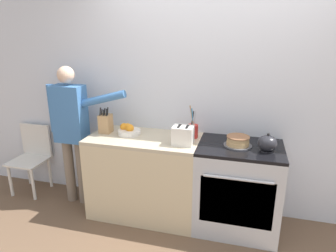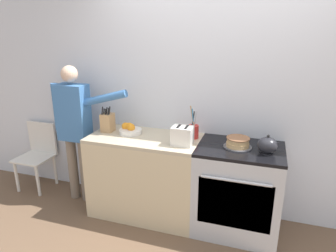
% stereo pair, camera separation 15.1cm
% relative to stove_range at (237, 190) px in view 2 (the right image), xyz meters
% --- Properties ---
extents(ground_plane, '(16.00, 16.00, 0.00)m').
position_rel_stove_range_xyz_m(ground_plane, '(-0.29, -0.30, -0.44)').
color(ground_plane, brown).
extents(wall_back, '(8.00, 0.04, 2.60)m').
position_rel_stove_range_xyz_m(wall_back, '(-0.29, 0.32, 0.86)').
color(wall_back, silver).
rests_on(wall_back, ground_plane).
extents(counter_cabinet, '(1.14, 0.60, 0.88)m').
position_rel_stove_range_xyz_m(counter_cabinet, '(-0.97, 0.00, -0.00)').
color(counter_cabinet, beige).
rests_on(counter_cabinet, ground_plane).
extents(stove_range, '(0.80, 0.63, 0.88)m').
position_rel_stove_range_xyz_m(stove_range, '(0.00, 0.00, 0.00)').
color(stove_range, '#B7BABF').
rests_on(stove_range, ground_plane).
extents(layer_cake, '(0.26, 0.26, 0.10)m').
position_rel_stove_range_xyz_m(layer_cake, '(-0.03, 0.00, 0.49)').
color(layer_cake, '#4C4C51').
rests_on(layer_cake, stove_range).
extents(tea_kettle, '(0.21, 0.17, 0.17)m').
position_rel_stove_range_xyz_m(tea_kettle, '(0.23, -0.05, 0.51)').
color(tea_kettle, '#232328').
rests_on(tea_kettle, stove_range).
extents(knife_block, '(0.12, 0.13, 0.28)m').
position_rel_stove_range_xyz_m(knife_block, '(-1.41, 0.04, 0.54)').
color(knife_block, tan).
rests_on(knife_block, counter_cabinet).
extents(utensil_crock, '(0.11, 0.11, 0.34)m').
position_rel_stove_range_xyz_m(utensil_crock, '(-0.48, 0.12, 0.52)').
color(utensil_crock, red).
rests_on(utensil_crock, counter_cabinet).
extents(fruit_bowl, '(0.24, 0.24, 0.11)m').
position_rel_stove_range_xyz_m(fruit_bowl, '(-1.16, 0.05, 0.48)').
color(fruit_bowl, silver).
rests_on(fruit_bowl, counter_cabinet).
extents(toaster, '(0.21, 0.16, 0.18)m').
position_rel_stove_range_xyz_m(toaster, '(-0.54, -0.09, 0.53)').
color(toaster, silver).
rests_on(toaster, counter_cabinet).
extents(person_baker, '(0.91, 0.20, 1.58)m').
position_rel_stove_range_xyz_m(person_baker, '(-1.81, 0.02, 0.50)').
color(person_baker, '#7A6B5B').
rests_on(person_baker, ground_plane).
extents(dining_chair, '(0.40, 0.40, 0.82)m').
position_rel_stove_range_xyz_m(dining_chair, '(-2.49, 0.15, 0.03)').
color(dining_chair, silver).
rests_on(dining_chair, ground_plane).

